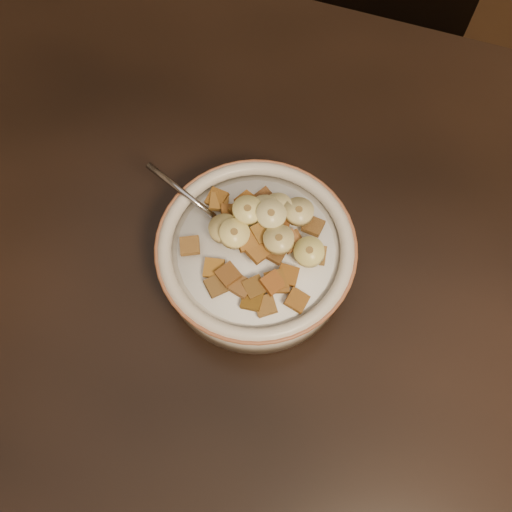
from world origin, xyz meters
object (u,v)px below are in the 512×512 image
(chair, at_px, (350,87))
(spoon, at_px, (232,230))
(table, at_px, (282,313))
(cereal_bowl, at_px, (256,258))

(chair, distance_m, spoon, 0.66)
(table, height_order, cereal_bowl, cereal_bowl)
(cereal_bowl, xyz_separation_m, spoon, (-0.03, 0.01, 0.03))
(table, xyz_separation_m, spoon, (-0.07, 0.05, 0.07))
(chair, bearing_deg, table, -94.05)
(table, bearing_deg, cereal_bowl, 139.99)
(cereal_bowl, bearing_deg, chair, 86.64)
(chair, bearing_deg, spoon, -101.51)
(cereal_bowl, height_order, spoon, spoon)
(cereal_bowl, relative_size, spoon, 4.17)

